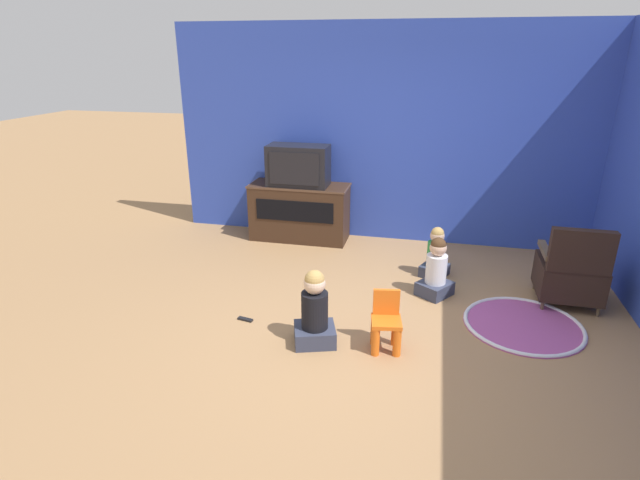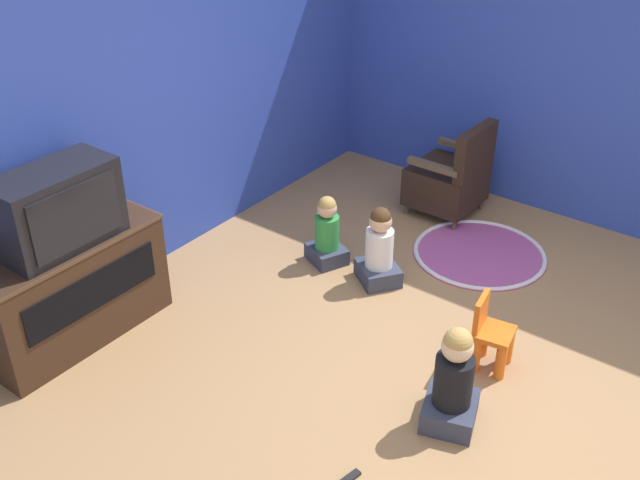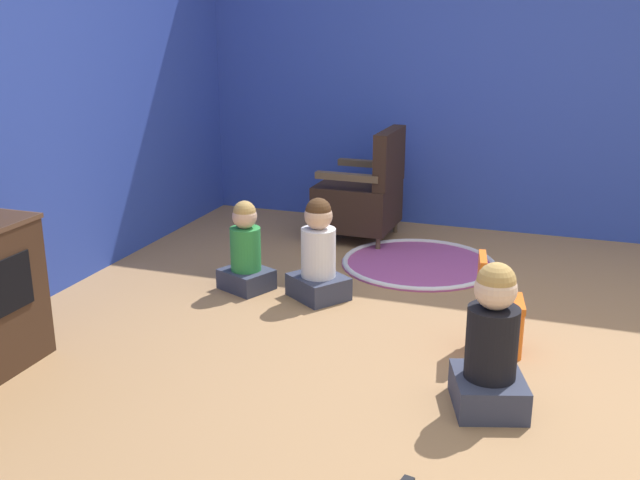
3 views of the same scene
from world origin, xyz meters
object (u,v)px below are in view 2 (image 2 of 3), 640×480
at_px(yellow_kid_chair, 490,338).
at_px(child_watching_right, 379,250).
at_px(tv_cabinet, 71,288).
at_px(child_watching_left, 453,383).
at_px(black_armchair, 451,179).
at_px(child_watching_center, 327,234).
at_px(television, 57,208).
at_px(remote_control, 349,478).

bearing_deg(yellow_kid_chair, child_watching_right, 60.83).
height_order(tv_cabinet, child_watching_left, tv_cabinet).
bearing_deg(child_watching_left, tv_cabinet, 89.79).
xyz_separation_m(black_armchair, child_watching_left, (-2.30, -1.27, -0.04)).
bearing_deg(child_watching_center, child_watching_left, 172.63).
distance_m(black_armchair, child_watching_left, 2.63).
bearing_deg(black_armchair, tv_cabinet, -20.32).
bearing_deg(child_watching_center, television, 90.14).
height_order(child_watching_right, remote_control, child_watching_right).
xyz_separation_m(television, yellow_kid_chair, (1.41, -2.39, -0.79)).
xyz_separation_m(black_armchair, yellow_kid_chair, (-1.69, -1.22, -0.12)).
xyz_separation_m(black_armchair, child_watching_center, (-1.31, 0.39, -0.09)).
bearing_deg(television, yellow_kid_chair, -59.43).
relative_size(black_armchair, yellow_kid_chair, 1.67).
bearing_deg(yellow_kid_chair, child_watching_center, 66.78).
bearing_deg(television, child_watching_right, -35.10).
distance_m(child_watching_left, child_watching_right, 1.54).
xyz_separation_m(black_armchair, remote_control, (-3.04, -1.04, -0.33)).
relative_size(tv_cabinet, child_watching_left, 1.90).
bearing_deg(child_watching_left, yellow_kid_chair, -13.73).
bearing_deg(child_watching_right, child_watching_left, 174.46).
relative_size(black_armchair, child_watching_center, 1.48).
height_order(television, child_watching_right, television).
bearing_deg(tv_cabinet, television, -90.00).
bearing_deg(tv_cabinet, remote_control, -88.20).
distance_m(television, black_armchair, 3.39).
height_order(child_watching_center, child_watching_right, child_watching_right).
height_order(television, remote_control, television).
xyz_separation_m(yellow_kid_chair, remote_control, (-1.34, 0.17, -0.21)).
relative_size(yellow_kid_chair, remote_control, 3.33).
height_order(black_armchair, child_watching_right, black_armchair).
height_order(tv_cabinet, remote_control, tv_cabinet).
height_order(black_armchair, child_watching_center, black_armchair).
distance_m(tv_cabinet, remote_control, 2.29).
distance_m(tv_cabinet, child_watching_right, 2.24).
xyz_separation_m(child_watching_center, child_watching_right, (0.01, -0.49, 0.02)).
height_order(yellow_kid_chair, child_watching_left, child_watching_left).
height_order(child_watching_left, remote_control, child_watching_left).
distance_m(child_watching_right, remote_control, 2.00).
bearing_deg(television, black_armchair, -20.71).
xyz_separation_m(child_watching_left, remote_control, (-0.73, 0.22, -0.29)).
bearing_deg(child_watching_right, tv_cabinet, 89.37).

